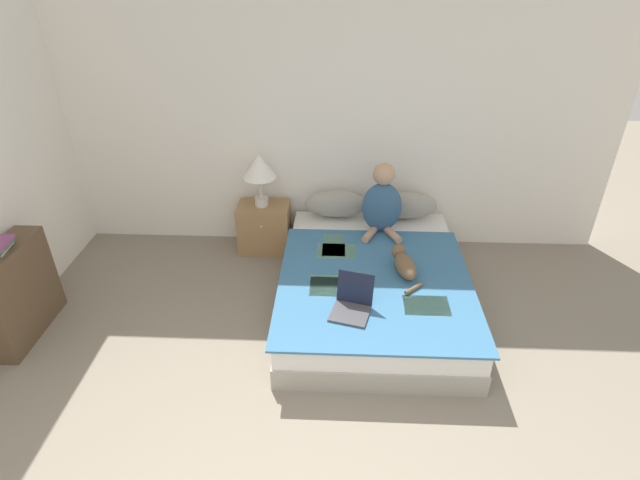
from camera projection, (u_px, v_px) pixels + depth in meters
The scene contains 10 objects.
wall_back at pixel (314, 124), 4.82m from camera, with size 5.87×0.05×2.55m.
bed at pixel (373, 286), 4.39m from camera, with size 1.60×2.12×0.38m.
pillow_near at pixel (336, 204), 5.02m from camera, with size 0.63×0.23×0.28m.
pillow_far at pixel (405, 205), 4.99m from camera, with size 0.63×0.23×0.28m.
person_sitting at pixel (382, 203), 4.69m from camera, with size 0.38×0.37×0.69m.
cat_tabby at pixel (404, 263), 4.20m from camera, with size 0.24×0.56×0.18m.
laptop_open at pixel (352, 304), 3.77m from camera, with size 0.35×0.37×0.27m.
nightstand at pixel (264, 227), 5.15m from camera, with size 0.52×0.38×0.51m.
table_lamp at pixel (259, 168), 4.81m from camera, with size 0.34×0.34×0.54m.
bookshelf at pixel (16, 293), 3.96m from camera, with size 0.24×0.78×0.79m.
Camera 1 is at (0.27, -1.07, 2.80)m, focal length 28.00 mm.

